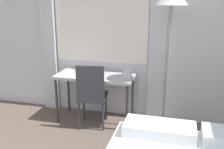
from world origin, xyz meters
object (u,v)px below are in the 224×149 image
(desk_chair, at_px, (92,93))
(book, at_px, (91,74))
(standing_lamp, at_px, (172,4))
(telephone, at_px, (127,74))
(desk, at_px, (95,79))

(desk_chair, distance_m, book, 0.31)
(desk_chair, relative_size, book, 2.87)
(desk_chair, xyz_separation_m, standing_lamp, (1.01, 0.18, 1.20))
(standing_lamp, distance_m, telephone, 1.12)
(desk, height_order, telephone, telephone)
(standing_lamp, bearing_deg, desk_chair, -169.96)
(desk, bearing_deg, book, -172.89)
(desk_chair, xyz_separation_m, telephone, (0.45, 0.27, 0.24))
(telephone, bearing_deg, desk_chair, -149.12)
(desk_chair, bearing_deg, desk, 86.96)
(desk_chair, bearing_deg, book, 99.69)
(desk_chair, xyz_separation_m, book, (-0.08, 0.22, 0.21))
(standing_lamp, xyz_separation_m, telephone, (-0.57, 0.09, -0.96))
(standing_lamp, height_order, telephone, standing_lamp)
(book, bearing_deg, desk_chair, -70.86)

